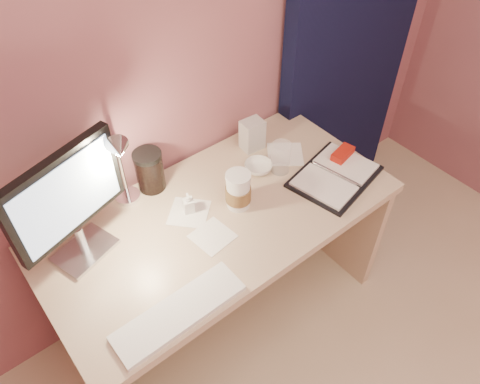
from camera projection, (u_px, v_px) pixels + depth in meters
room at (343, 16)px, 2.12m from camera, size 3.50×3.50×3.50m
desk at (211, 239)px, 2.02m from camera, size 1.40×0.70×0.73m
monitor at (66, 200)px, 1.50m from camera, size 0.42×0.21×0.45m
keyboard at (179, 312)px, 1.51m from camera, size 0.45×0.14×0.02m
planner at (336, 174)px, 1.96m from camera, size 0.41×0.34×0.06m
paper_a at (213, 236)px, 1.74m from camera, size 0.15×0.15×0.00m
paper_b at (285, 154)px, 2.07m from camera, size 0.22×0.22×0.00m
paper_c at (189, 213)px, 1.82m from camera, size 0.21×0.21×0.00m
coffee_cup at (238, 191)px, 1.80m from camera, size 0.10×0.10×0.16m
clear_cup at (281, 158)px, 1.95m from camera, size 0.08×0.08×0.14m
bowl at (258, 167)px, 1.98m from camera, size 0.15×0.15×0.04m
lotion_bottle at (188, 203)px, 1.80m from camera, size 0.05×0.05×0.09m
dark_jar at (150, 172)px, 1.87m from camera, size 0.11×0.11×0.16m
product_box at (252, 135)px, 2.05m from camera, size 0.10×0.08×0.14m
desk_lamp at (138, 157)px, 1.65m from camera, size 0.15×0.26×0.43m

